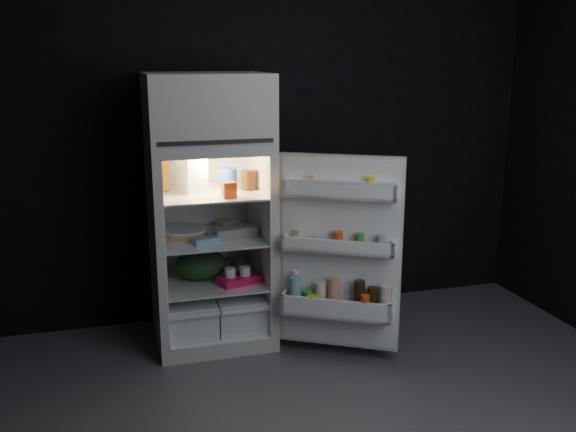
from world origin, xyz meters
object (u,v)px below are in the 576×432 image
object	(u,v)px
fridge_door	(340,257)
yogurt_tray	(239,280)
refrigerator	(209,201)
egg_carton	(235,233)
milk_jug	(192,173)

from	to	relation	value
fridge_door	yogurt_tray	xyz separation A→B (m)	(-0.55, 0.40, -0.23)
fridge_door	yogurt_tray	size ratio (longest dim) A/B	4.48
refrigerator	egg_carton	world-z (taller)	refrigerator
refrigerator	yogurt_tray	bearing A→B (deg)	-45.67
refrigerator	fridge_door	distance (m)	0.95
fridge_door	egg_carton	size ratio (longest dim) A/B	4.29
fridge_door	yogurt_tray	distance (m)	0.72
egg_carton	yogurt_tray	xyz separation A→B (m)	(0.01, -0.05, -0.31)
egg_carton	yogurt_tray	world-z (taller)	egg_carton
yogurt_tray	egg_carton	bearing A→B (deg)	87.34
milk_jug	egg_carton	world-z (taller)	milk_jug
yogurt_tray	milk_jug	bearing A→B (deg)	131.16
fridge_door	milk_jug	bearing A→B (deg)	145.39
yogurt_tray	fridge_door	bearing A→B (deg)	-54.77
milk_jug	yogurt_tray	size ratio (longest dim) A/B	0.88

